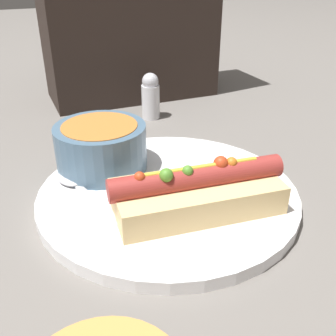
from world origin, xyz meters
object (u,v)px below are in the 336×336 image
Objects in this scene: hot_dog at (197,191)px; spoon at (78,185)px; soup_bowl at (101,145)px; salt_shaker at (151,96)px.

spoon is at bearing 145.81° from hot_dog.
soup_bowl reaches higher than spoon.
soup_bowl is at bearing -127.17° from salt_shaker.
hot_dog is 1.66× the size of soup_bowl.
salt_shaker is at bearing 52.83° from soup_bowl.
hot_dog is 0.14m from soup_bowl.
spoon is at bearing -128.95° from salt_shaker.
salt_shaker is (0.13, 0.17, -0.01)m from soup_bowl.
hot_dog is at bearing -145.28° from spoon.
spoon is 0.27m from salt_shaker.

